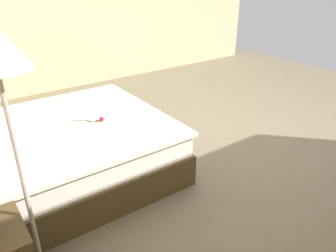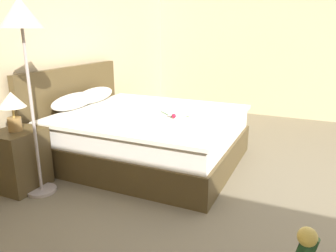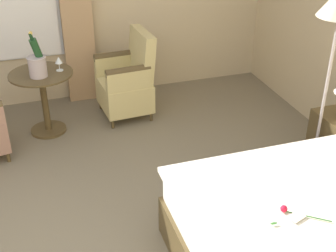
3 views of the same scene
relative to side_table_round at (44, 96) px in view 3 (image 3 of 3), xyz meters
The scene contains 5 objects.
side_table_round is the anchor object (origin of this frame).
champagne_bucket 0.41m from the side_table_round, 14.09° to the right, with size 0.20×0.20×0.49m.
wine_glass_near_bucket 0.42m from the side_table_round, 92.87° to the left, with size 0.08×0.08×0.15m.
wine_glass_near_edge 0.41m from the side_table_round, 164.59° to the right, with size 0.08×0.08×0.15m.
armchair_by_window 0.96m from the side_table_round, 97.30° to the left, with size 0.64×0.62×1.00m.
Camera 3 is at (2.31, 0.25, 2.62)m, focal length 50.00 mm.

